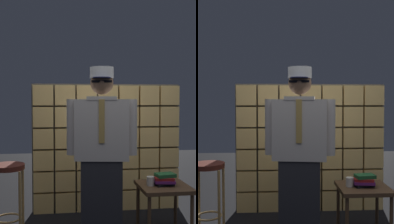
# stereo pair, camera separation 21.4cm
# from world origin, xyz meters

# --- Properties ---
(glass_block_wall) EXTENTS (1.97, 0.10, 1.69)m
(glass_block_wall) POSITION_xyz_m (-0.00, 1.41, 0.83)
(glass_block_wall) COLOR #F2C672
(glass_block_wall) RESTS_ON ground
(standing_person) EXTENTS (0.72, 0.34, 1.79)m
(standing_person) POSITION_xyz_m (-0.21, 0.46, 0.93)
(standing_person) COLOR #28282D
(standing_person) RESTS_ON ground
(bar_stool) EXTENTS (0.34, 0.34, 0.80)m
(bar_stool) POSITION_xyz_m (-1.16, 0.63, 0.60)
(bar_stool) COLOR #592319
(bar_stool) RESTS_ON ground
(side_table) EXTENTS (0.52, 0.52, 0.57)m
(side_table) POSITION_xyz_m (0.45, 0.50, 0.49)
(side_table) COLOR #513823
(side_table) RESTS_ON ground
(book_stack) EXTENTS (0.23, 0.22, 0.13)m
(book_stack) POSITION_xyz_m (0.46, 0.49, 0.63)
(book_stack) COLOR black
(book_stack) RESTS_ON side_table
(coffee_mug) EXTENTS (0.13, 0.08, 0.09)m
(coffee_mug) POSITION_xyz_m (0.31, 0.50, 0.61)
(coffee_mug) COLOR silver
(coffee_mug) RESTS_ON side_table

